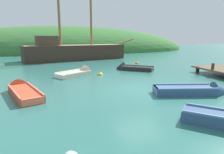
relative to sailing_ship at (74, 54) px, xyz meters
The scene contains 9 objects.
ground_plane 15.77m from the sailing_ship, 81.75° to the right, with size 120.00×120.00×0.00m, color #2D6B60.
shore_hill 17.52m from the sailing_ship, 92.10° to the left, with size 52.64×22.06×10.04m, color #387033.
sailing_ship is the anchor object (origin of this frame).
rowboat_portside 10.15m from the sailing_ship, 66.15° to the right, with size 3.31×2.90×1.14m.
rowboat_near_dock 17.77m from the sailing_ship, 75.08° to the right, with size 3.82×1.80×0.98m.
rowboat_far 15.36m from the sailing_ship, 104.19° to the right, with size 2.27×3.92×0.97m.
rowboat_outer_left 10.61m from the sailing_ship, 92.59° to the right, with size 3.17×2.74×1.20m.
buoy_yellow 11.08m from the sailing_ship, 84.67° to the right, with size 0.41×0.41×0.41m, color yellow.
buoy_orange 8.40m from the sailing_ship, 43.11° to the right, with size 0.40×0.40×0.40m, color orange.
Camera 1 is at (-4.15, -9.71, 2.79)m, focal length 31.80 mm.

